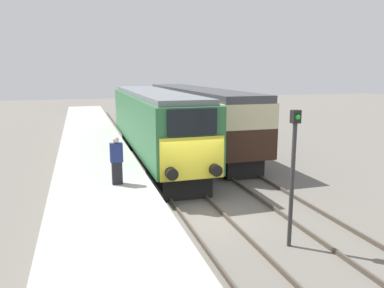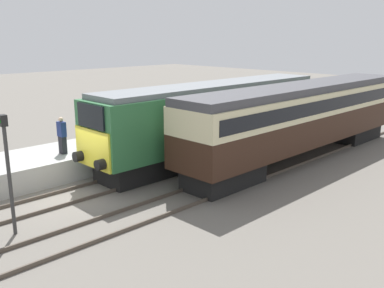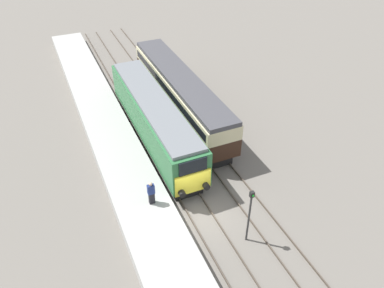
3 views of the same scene
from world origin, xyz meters
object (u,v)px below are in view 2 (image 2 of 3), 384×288
passenger_carriage (303,114)px  person_on_platform (62,136)px  signal_post (8,165)px  locomotive (216,116)px

passenger_carriage → person_on_platform: size_ratio=9.77×
person_on_platform → signal_post: 6.13m
locomotive → passenger_carriage: size_ratio=0.92×
locomotive → passenger_carriage: locomotive is taller
locomotive → person_on_platform: locomotive is taller
passenger_carriage → person_on_platform: (-6.16, -10.34, -0.48)m
person_on_platform → signal_post: size_ratio=0.43×
locomotive → signal_post: 11.69m
passenger_carriage → person_on_platform: passenger_carriage is taller
passenger_carriage → person_on_platform: 12.04m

